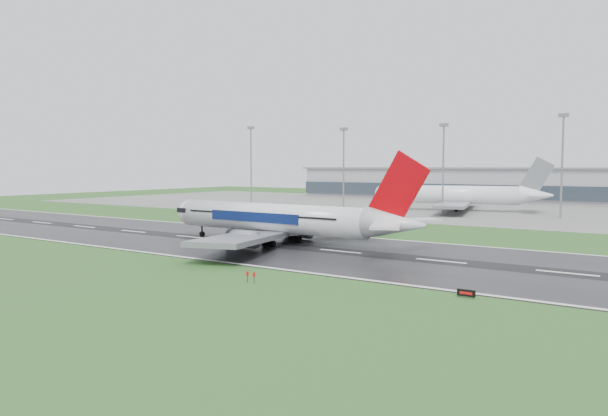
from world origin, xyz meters
The scene contains 11 objects.
ground centered at (0.00, 0.00, 0.00)m, with size 520.00×520.00×0.00m, color #24511D.
runway centered at (0.00, 0.00, 0.05)m, with size 400.00×45.00×0.10m, color black.
apron centered at (0.00, 125.00, 0.04)m, with size 400.00×130.00×0.08m, color slate.
terminal centered at (0.00, 185.00, 7.50)m, with size 240.00×36.00×15.00m, color gray.
main_airliner centered at (-14.18, 1.82, 9.21)m, with size 61.71×58.77×18.22m, color silver, non-canonical shape.
parked_airliner centered at (-16.30, 110.87, 9.48)m, with size 64.14×59.72×18.80m, color white, non-canonical shape.
runway_sign centered at (32.52, -24.38, 0.52)m, with size 2.30×0.26×1.04m, color black, non-canonical shape.
floodmast_0 centered at (-104.18, 100.00, 16.18)m, with size 0.64×0.64×32.36m, color gray.
floodmast_1 centered at (-57.70, 100.00, 15.06)m, with size 0.64×0.64×30.13m, color gray.
floodmast_2 centered at (-17.40, 100.00, 15.04)m, with size 0.64×0.64×30.07m, color gray.
floodmast_3 centered at (21.16, 100.00, 15.78)m, with size 0.64×0.64×31.56m, color gray.
Camera 1 is at (55.37, -93.98, 16.33)m, focal length 33.95 mm.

